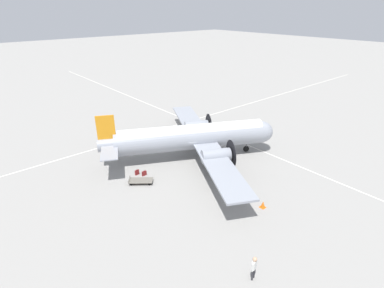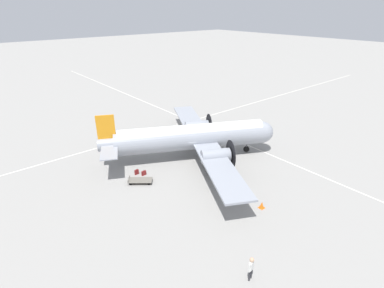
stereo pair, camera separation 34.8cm
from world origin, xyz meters
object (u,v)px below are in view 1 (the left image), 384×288
at_px(suitcase_near_door, 137,172).
at_px(baggage_cart, 141,181).
at_px(airliner_main, 196,137).
at_px(traffic_cone, 263,205).
at_px(crew_foreground, 254,266).
at_px(suitcase_upright_spare, 144,173).

height_order(suitcase_near_door, baggage_cart, suitcase_near_door).
distance_m(airliner_main, baggage_cart, 8.17).
height_order(suitcase_near_door, traffic_cone, traffic_cone).
distance_m(crew_foreground, suitcase_near_door, 16.13).
xyz_separation_m(crew_foreground, suitcase_near_door, (-1.14, -16.07, -0.83)).
xyz_separation_m(suitcase_near_door, suitcase_upright_spare, (-0.48, 0.61, -0.03)).
bearing_deg(airliner_main, suitcase_near_door, -159.13).
bearing_deg(traffic_cone, baggage_cart, -59.79).
relative_size(crew_foreground, traffic_cone, 2.86).
bearing_deg(suitcase_upright_spare, baggage_cart, 44.16).
bearing_deg(baggage_cart, airliner_main, 44.71).
bearing_deg(suitcase_near_door, traffic_cone, 114.44).
bearing_deg(suitcase_near_door, airliner_main, 173.42).
distance_m(airliner_main, traffic_cone, 11.39).
bearing_deg(suitcase_upright_spare, airliner_main, 178.06).
height_order(suitcase_upright_spare, traffic_cone, traffic_cone).
bearing_deg(crew_foreground, traffic_cone, 18.91).
bearing_deg(airliner_main, crew_foreground, -91.38).
bearing_deg(traffic_cone, suitcase_upright_spare, -66.44).
height_order(airliner_main, crew_foreground, airliner_main).
xyz_separation_m(suitcase_upright_spare, traffic_cone, (-4.90, 11.24, 0.05)).
bearing_deg(crew_foreground, baggage_cart, 73.70).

